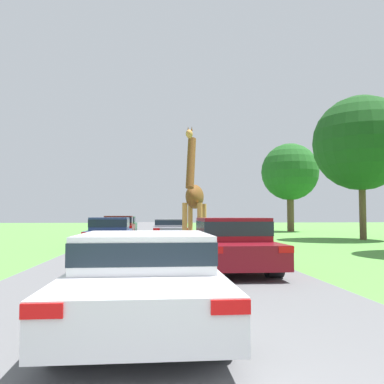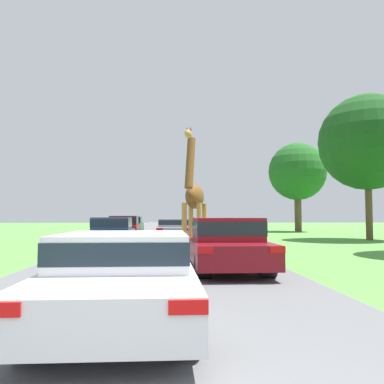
{
  "view_description": "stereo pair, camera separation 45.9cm",
  "coord_description": "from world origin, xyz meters",
  "px_view_note": "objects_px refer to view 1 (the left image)",
  "views": [
    {
      "loc": [
        -0.16,
        -1.55,
        1.48
      ],
      "look_at": [
        1.29,
        14.23,
        2.39
      ],
      "focal_mm": 38.0,
      "sensor_mm": 36.0,
      "label": 1
    },
    {
      "loc": [
        0.3,
        -1.59,
        1.48
      ],
      "look_at": [
        1.29,
        14.23,
        2.39
      ],
      "focal_mm": 38.0,
      "sensor_mm": 36.0,
      "label": 2
    }
  ],
  "objects_px": {
    "car_rear_follower": "(119,226)",
    "car_lead_maroon": "(145,274)",
    "car_verge_right": "(170,229)",
    "tree_centre_back": "(290,172)",
    "car_far_ahead": "(124,225)",
    "giraffe_near_road": "(194,198)",
    "tree_left_edge": "(361,143)",
    "car_queue_left": "(232,243)",
    "car_queue_right": "(110,232)"
  },
  "relations": [
    {
      "from": "car_rear_follower",
      "to": "car_lead_maroon",
      "type": "bearing_deg",
      "value": -84.08
    },
    {
      "from": "car_verge_right",
      "to": "tree_centre_back",
      "type": "relative_size",
      "value": 0.54
    },
    {
      "from": "car_verge_right",
      "to": "car_far_ahead",
      "type": "bearing_deg",
      "value": 109.28
    },
    {
      "from": "giraffe_near_road",
      "to": "tree_left_edge",
      "type": "relative_size",
      "value": 0.53
    },
    {
      "from": "car_far_ahead",
      "to": "tree_left_edge",
      "type": "distance_m",
      "value": 18.44
    },
    {
      "from": "car_lead_maroon",
      "to": "car_queue_left",
      "type": "relative_size",
      "value": 1.04
    },
    {
      "from": "car_queue_right",
      "to": "tree_centre_back",
      "type": "distance_m",
      "value": 23.51
    },
    {
      "from": "car_queue_right",
      "to": "car_far_ahead",
      "type": "bearing_deg",
      "value": 91.78
    },
    {
      "from": "car_lead_maroon",
      "to": "tree_left_edge",
      "type": "height_order",
      "value": "tree_left_edge"
    },
    {
      "from": "car_far_ahead",
      "to": "tree_left_edge",
      "type": "height_order",
      "value": "tree_left_edge"
    },
    {
      "from": "car_far_ahead",
      "to": "car_verge_right",
      "type": "height_order",
      "value": "car_far_ahead"
    },
    {
      "from": "giraffe_near_road",
      "to": "car_rear_follower",
      "type": "height_order",
      "value": "giraffe_near_road"
    },
    {
      "from": "tree_centre_back",
      "to": "car_queue_left",
      "type": "bearing_deg",
      "value": -112.1
    },
    {
      "from": "car_queue_right",
      "to": "tree_centre_back",
      "type": "bearing_deg",
      "value": 50.98
    },
    {
      "from": "giraffe_near_road",
      "to": "car_lead_maroon",
      "type": "relative_size",
      "value": 1.04
    },
    {
      "from": "car_rear_follower",
      "to": "tree_centre_back",
      "type": "distance_m",
      "value": 18.23
    },
    {
      "from": "car_queue_right",
      "to": "car_verge_right",
      "type": "bearing_deg",
      "value": 58.95
    },
    {
      "from": "car_far_ahead",
      "to": "car_rear_follower",
      "type": "distance_m",
      "value": 6.03
    },
    {
      "from": "tree_left_edge",
      "to": "car_verge_right",
      "type": "bearing_deg",
      "value": -178.53
    },
    {
      "from": "car_far_ahead",
      "to": "tree_centre_back",
      "type": "distance_m",
      "value": 16.06
    },
    {
      "from": "car_lead_maroon",
      "to": "car_rear_follower",
      "type": "bearing_deg",
      "value": 95.92
    },
    {
      "from": "car_far_ahead",
      "to": "tree_centre_back",
      "type": "bearing_deg",
      "value": 13.22
    },
    {
      "from": "car_queue_right",
      "to": "car_verge_right",
      "type": "distance_m",
      "value": 5.62
    },
    {
      "from": "giraffe_near_road",
      "to": "car_verge_right",
      "type": "distance_m",
      "value": 7.9
    },
    {
      "from": "giraffe_near_road",
      "to": "car_lead_maroon",
      "type": "distance_m",
      "value": 10.2
    },
    {
      "from": "car_verge_right",
      "to": "car_lead_maroon",
      "type": "bearing_deg",
      "value": -93.28
    },
    {
      "from": "car_lead_maroon",
      "to": "tree_centre_back",
      "type": "height_order",
      "value": "tree_centre_back"
    },
    {
      "from": "car_verge_right",
      "to": "tree_left_edge",
      "type": "bearing_deg",
      "value": 1.47
    },
    {
      "from": "car_queue_right",
      "to": "tree_left_edge",
      "type": "bearing_deg",
      "value": 19.25
    },
    {
      "from": "car_rear_follower",
      "to": "car_far_ahead",
      "type": "bearing_deg",
      "value": 91.21
    },
    {
      "from": "car_verge_right",
      "to": "car_rear_follower",
      "type": "relative_size",
      "value": 1.1
    },
    {
      "from": "car_lead_maroon",
      "to": "car_queue_left",
      "type": "bearing_deg",
      "value": 66.76
    },
    {
      "from": "car_lead_maroon",
      "to": "car_queue_right",
      "type": "bearing_deg",
      "value": 98.31
    },
    {
      "from": "car_lead_maroon",
      "to": "car_verge_right",
      "type": "relative_size",
      "value": 1.04
    },
    {
      "from": "tree_left_edge",
      "to": "car_rear_follower",
      "type": "bearing_deg",
      "value": 167.8
    },
    {
      "from": "car_queue_right",
      "to": "car_rear_follower",
      "type": "distance_m",
      "value": 8.36
    },
    {
      "from": "car_queue_left",
      "to": "tree_left_edge",
      "type": "bearing_deg",
      "value": 50.62
    },
    {
      "from": "car_lead_maroon",
      "to": "car_verge_right",
      "type": "xyz_separation_m",
      "value": [
        1.02,
        17.7,
        0.03
      ]
    },
    {
      "from": "car_rear_follower",
      "to": "tree_centre_back",
      "type": "relative_size",
      "value": 0.49
    },
    {
      "from": "car_lead_maroon",
      "to": "tree_centre_back",
      "type": "distance_m",
      "value": 33.6
    },
    {
      "from": "car_far_ahead",
      "to": "giraffe_near_road",
      "type": "bearing_deg",
      "value": -77.01
    },
    {
      "from": "car_far_ahead",
      "to": "car_queue_left",
      "type": "bearing_deg",
      "value": -78.41
    },
    {
      "from": "car_queue_right",
      "to": "car_verge_right",
      "type": "xyz_separation_m",
      "value": [
        2.9,
        4.81,
        -0.04
      ]
    },
    {
      "from": "giraffe_near_road",
      "to": "car_far_ahead",
      "type": "xyz_separation_m",
      "value": [
        -3.99,
        17.3,
        -1.39
      ]
    },
    {
      "from": "car_lead_maroon",
      "to": "car_rear_follower",
      "type": "distance_m",
      "value": 21.35
    },
    {
      "from": "car_queue_right",
      "to": "car_rear_follower",
      "type": "bearing_deg",
      "value": 92.18
    },
    {
      "from": "car_queue_left",
      "to": "car_verge_right",
      "type": "xyz_separation_m",
      "value": [
        -1.19,
        12.56,
        -0.05
      ]
    },
    {
      "from": "car_lead_maroon",
      "to": "car_verge_right",
      "type": "height_order",
      "value": "car_verge_right"
    },
    {
      "from": "car_queue_left",
      "to": "giraffe_near_road",
      "type": "bearing_deg",
      "value": 96.45
    },
    {
      "from": "car_far_ahead",
      "to": "car_queue_right",
      "type": "bearing_deg",
      "value": -88.22
    }
  ]
}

